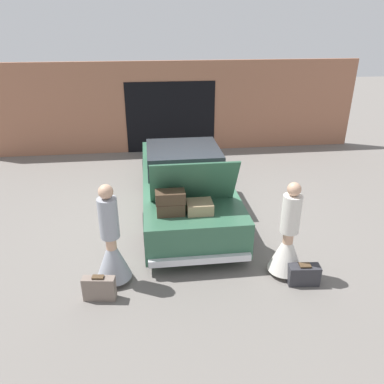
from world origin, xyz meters
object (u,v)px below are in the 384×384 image
at_px(car, 185,183).
at_px(person_left, 112,248).
at_px(suitcase_beside_right_person, 304,274).
at_px(suitcase_beside_left_person, 99,288).
at_px(person_right, 287,243).

xyz_separation_m(car, person_left, (-1.41, -2.44, 0.00)).
bearing_deg(car, suitcase_beside_right_person, -60.67).
bearing_deg(suitcase_beside_left_person, person_left, 65.86).
bearing_deg(suitcase_beside_right_person, person_left, 171.58).
distance_m(person_right, suitcase_beside_left_person, 3.06).
relative_size(person_right, suitcase_beside_left_person, 3.28).
bearing_deg(car, suitcase_beside_left_person, -119.22).
bearing_deg(person_right, suitcase_beside_left_person, 107.88).
distance_m(person_left, suitcase_beside_left_person, 0.63).
distance_m(person_left, person_right, 2.84).
bearing_deg(suitcase_beside_right_person, car, 119.33).
bearing_deg(person_right, car, 41.28).
distance_m(car, suitcase_beside_right_person, 3.35).
relative_size(suitcase_beside_left_person, suitcase_beside_right_person, 0.98).
distance_m(person_left, suitcase_beside_right_person, 3.10).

